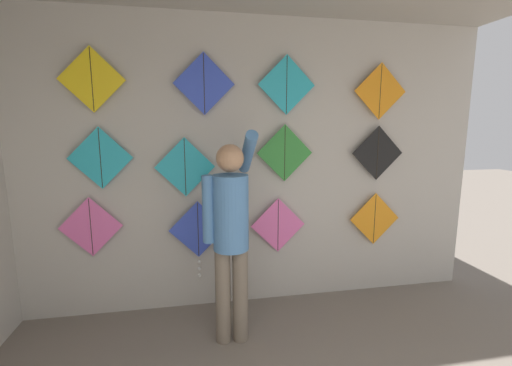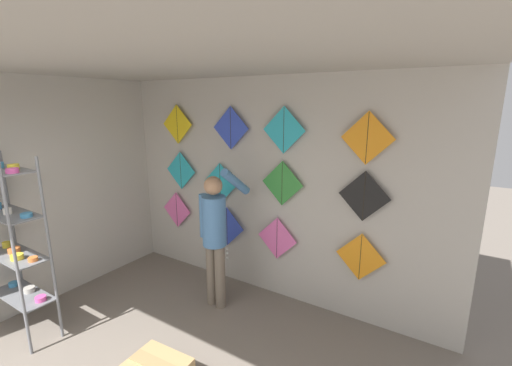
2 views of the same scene
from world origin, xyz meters
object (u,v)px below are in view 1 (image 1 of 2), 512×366
at_px(shopkeeper, 231,226).
at_px(kite_6, 285,153).
at_px(kite_7, 378,153).
at_px(kite_1, 198,233).
at_px(kite_0, 91,227).
at_px(kite_2, 278,225).
at_px(kite_3, 375,219).
at_px(kite_8, 92,79).
at_px(kite_9, 204,84).
at_px(kite_11, 380,91).
at_px(kite_10, 287,85).
at_px(kite_4, 100,158).
at_px(kite_5, 185,167).

xyz_separation_m(shopkeeper, kite_6, (0.60, 0.57, 0.54)).
distance_m(kite_6, kite_7, 0.98).
bearing_deg(kite_1, kite_0, 179.94).
bearing_deg(kite_7, kite_1, -179.97).
xyz_separation_m(kite_2, kite_3, (1.05, 0.00, 0.01)).
bearing_deg(kite_2, kite_0, 180.00).
relative_size(kite_2, kite_8, 1.00).
height_order(shopkeeper, kite_3, shopkeeper).
distance_m(kite_0, kite_9, 1.65).
relative_size(kite_0, kite_2, 1.00).
relative_size(kite_1, kite_11, 1.38).
xyz_separation_m(kite_0, kite_10, (1.82, 0.00, 1.29)).
xyz_separation_m(kite_4, kite_5, (0.73, 0.00, -0.10)).
relative_size(kite_7, kite_10, 1.00).
bearing_deg(kite_11, kite_5, 180.00).
xyz_separation_m(kite_4, kite_7, (2.67, 0.00, 0.00)).
bearing_deg(kite_10, shopkeeper, -136.96).
bearing_deg(kite_4, kite_1, -0.07).
bearing_deg(kite_1, kite_8, 179.93).
distance_m(kite_7, kite_11, 0.61).
xyz_separation_m(shopkeeper, kite_3, (1.59, 0.57, -0.17)).
bearing_deg(kite_11, kite_10, 180.00).
bearing_deg(kite_9, kite_3, 0.00).
height_order(kite_7, kite_11, kite_11).
distance_m(kite_1, kite_10, 1.65).
xyz_separation_m(kite_6, kite_8, (-1.70, 0.00, 0.65)).
bearing_deg(kite_2, kite_11, 0.00).
bearing_deg(kite_0, kite_5, 0.00).
distance_m(kite_1, kite_4, 1.11).
relative_size(kite_0, kite_9, 1.00).
xyz_separation_m(shopkeeper, kite_8, (-1.11, 0.57, 1.19)).
xyz_separation_m(kite_3, kite_10, (-0.98, 0.00, 1.35)).
bearing_deg(kite_8, kite_3, 0.00).
xyz_separation_m(shopkeeper, kite_9, (-0.16, 0.57, 1.17)).
bearing_deg(kite_0, kite_10, 0.00).
bearing_deg(shopkeeper, kite_3, 23.26).
distance_m(kite_2, kite_6, 0.73).
relative_size(kite_4, kite_7, 1.00).
relative_size(kite_3, kite_4, 1.00).
height_order(kite_2, kite_4, kite_4).
height_order(kite_2, kite_6, kite_6).
xyz_separation_m(kite_0, kite_11, (2.78, 0.00, 1.24)).
height_order(kite_2, kite_8, kite_8).
relative_size(kite_0, kite_4, 1.00).
bearing_deg(kite_1, shopkeeper, -65.85).
relative_size(kite_2, kite_10, 1.00).
bearing_deg(kite_1, kite_7, 0.03).
bearing_deg(kite_10, kite_6, 180.00).
relative_size(shopkeeper, kite_11, 3.18).
height_order(kite_4, kite_6, kite_6).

